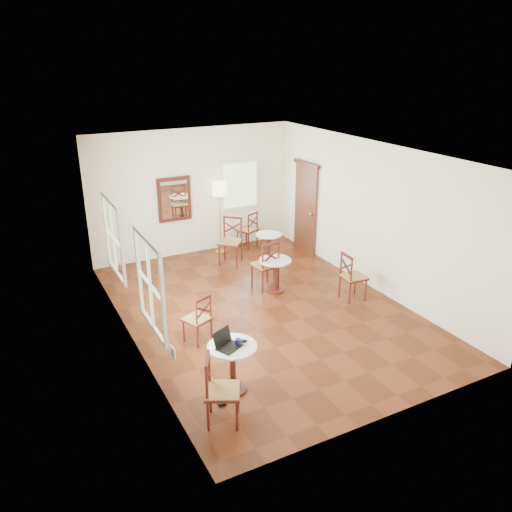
{
  "coord_description": "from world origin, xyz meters",
  "views": [
    {
      "loc": [
        -4.16,
        -7.67,
        4.58
      ],
      "look_at": [
        0.0,
        0.3,
        1.0
      ],
      "focal_mm": 35.92,
      "sensor_mm": 36.0,
      "label": 1
    }
  ],
  "objects_px": {
    "cafe_table_back": "(269,244)",
    "mouse": "(244,341)",
    "power_adapter": "(222,404)",
    "chair_back_b": "(231,241)",
    "chair_mid_a": "(266,265)",
    "cafe_table_near": "(233,363)",
    "navy_mug": "(238,342)",
    "laptop": "(226,343)",
    "chair_near_b": "(221,390)",
    "chair_back_a": "(248,229)",
    "cafe_table_mid": "(275,272)",
    "chair_near_a": "(198,319)",
    "water_glass": "(229,338)",
    "floor_lamp": "(220,194)",
    "chair_mid_b": "(352,277)"
  },
  "relations": [
    {
      "from": "cafe_table_mid",
      "to": "navy_mug",
      "type": "relative_size",
      "value": 5.46
    },
    {
      "from": "cafe_table_mid",
      "to": "laptop",
      "type": "bearing_deg",
      "value": -131.0
    },
    {
      "from": "chair_back_b",
      "to": "navy_mug",
      "type": "relative_size",
      "value": 8.58
    },
    {
      "from": "laptop",
      "to": "water_glass",
      "type": "xyz_separation_m",
      "value": [
        0.1,
        0.12,
        -0.01
      ]
    },
    {
      "from": "cafe_table_back",
      "to": "laptop",
      "type": "distance_m",
      "value": 5.16
    },
    {
      "from": "cafe_table_back",
      "to": "chair_mid_b",
      "type": "relative_size",
      "value": 0.65
    },
    {
      "from": "floor_lamp",
      "to": "water_glass",
      "type": "xyz_separation_m",
      "value": [
        -2.08,
        -5.02,
        -0.69
      ]
    },
    {
      "from": "chair_back_b",
      "to": "chair_back_a",
      "type": "bearing_deg",
      "value": 83.94
    },
    {
      "from": "cafe_table_mid",
      "to": "chair_mid_a",
      "type": "bearing_deg",
      "value": 115.88
    },
    {
      "from": "chair_mid_a",
      "to": "power_adapter",
      "type": "height_order",
      "value": "chair_mid_a"
    },
    {
      "from": "cafe_table_near",
      "to": "navy_mug",
      "type": "height_order",
      "value": "navy_mug"
    },
    {
      "from": "chair_near_a",
      "to": "navy_mug",
      "type": "distance_m",
      "value": 1.56
    },
    {
      "from": "cafe_table_near",
      "to": "laptop",
      "type": "relative_size",
      "value": 1.74
    },
    {
      "from": "chair_back_b",
      "to": "laptop",
      "type": "xyz_separation_m",
      "value": [
        -2.11,
        -4.41,
        0.26
      ]
    },
    {
      "from": "chair_near_b",
      "to": "mouse",
      "type": "xyz_separation_m",
      "value": [
        0.61,
        0.56,
        0.27
      ]
    },
    {
      "from": "mouse",
      "to": "water_glass",
      "type": "relative_size",
      "value": 1.07
    },
    {
      "from": "laptop",
      "to": "navy_mug",
      "type": "distance_m",
      "value": 0.18
    },
    {
      "from": "chair_near_b",
      "to": "mouse",
      "type": "height_order",
      "value": "chair_near_b"
    },
    {
      "from": "floor_lamp",
      "to": "navy_mug",
      "type": "xyz_separation_m",
      "value": [
        -2.01,
        -5.18,
        -0.69
      ]
    },
    {
      "from": "cafe_table_near",
      "to": "chair_mid_a",
      "type": "relative_size",
      "value": 0.71
    },
    {
      "from": "navy_mug",
      "to": "water_glass",
      "type": "distance_m",
      "value": 0.18
    },
    {
      "from": "chair_near_a",
      "to": "chair_back_a",
      "type": "relative_size",
      "value": 0.94
    },
    {
      "from": "chair_mid_a",
      "to": "floor_lamp",
      "type": "bearing_deg",
      "value": -96.6
    },
    {
      "from": "navy_mug",
      "to": "power_adapter",
      "type": "bearing_deg",
      "value": -149.88
    },
    {
      "from": "cafe_table_mid",
      "to": "navy_mug",
      "type": "distance_m",
      "value": 3.4
    },
    {
      "from": "chair_near_b",
      "to": "chair_back_b",
      "type": "distance_m",
      "value": 5.54
    },
    {
      "from": "cafe_table_back",
      "to": "mouse",
      "type": "relative_size",
      "value": 6.51
    },
    {
      "from": "chair_near_a",
      "to": "laptop",
      "type": "relative_size",
      "value": 2.04
    },
    {
      "from": "cafe_table_mid",
      "to": "floor_lamp",
      "type": "xyz_separation_m",
      "value": [
        -0.09,
        2.53,
        1.06
      ]
    },
    {
      "from": "cafe_table_mid",
      "to": "power_adapter",
      "type": "xyz_separation_m",
      "value": [
        -2.47,
        -2.87,
        -0.41
      ]
    },
    {
      "from": "cafe_table_near",
      "to": "chair_near_a",
      "type": "distance_m",
      "value": 1.49
    },
    {
      "from": "cafe_table_back",
      "to": "mouse",
      "type": "height_order",
      "value": "mouse"
    },
    {
      "from": "chair_near_a",
      "to": "chair_mid_a",
      "type": "bearing_deg",
      "value": -170.16
    },
    {
      "from": "chair_near_b",
      "to": "chair_back_a",
      "type": "distance_m",
      "value": 6.61
    },
    {
      "from": "chair_back_a",
      "to": "laptop",
      "type": "distance_m",
      "value": 5.96
    },
    {
      "from": "chair_back_a",
      "to": "water_glass",
      "type": "bearing_deg",
      "value": 36.03
    },
    {
      "from": "chair_mid_b",
      "to": "laptop",
      "type": "xyz_separation_m",
      "value": [
        -3.43,
        -1.59,
        0.32
      ]
    },
    {
      "from": "chair_mid_a",
      "to": "chair_near_b",
      "type": "bearing_deg",
      "value": 47.05
    },
    {
      "from": "cafe_table_mid",
      "to": "chair_back_b",
      "type": "height_order",
      "value": "chair_back_b"
    },
    {
      "from": "cafe_table_back",
      "to": "chair_back_b",
      "type": "xyz_separation_m",
      "value": [
        -0.88,
        0.22,
        0.15
      ]
    },
    {
      "from": "chair_near_a",
      "to": "mouse",
      "type": "distance_m",
      "value": 1.52
    },
    {
      "from": "chair_back_b",
      "to": "floor_lamp",
      "type": "relative_size",
      "value": 0.62
    },
    {
      "from": "cafe_table_mid",
      "to": "power_adapter",
      "type": "relative_size",
      "value": 6.22
    },
    {
      "from": "mouse",
      "to": "water_glass",
      "type": "bearing_deg",
      "value": 140.89
    },
    {
      "from": "power_adapter",
      "to": "chair_near_a",
      "type": "bearing_deg",
      "value": 78.76
    },
    {
      "from": "cafe_table_near",
      "to": "chair_near_b",
      "type": "relative_size",
      "value": 0.75
    },
    {
      "from": "cafe_table_near",
      "to": "chair_near_a",
      "type": "bearing_deg",
      "value": 87.77
    },
    {
      "from": "power_adapter",
      "to": "chair_back_b",
      "type": "bearing_deg",
      "value": 63.63
    },
    {
      "from": "chair_back_b",
      "to": "navy_mug",
      "type": "height_order",
      "value": "chair_back_b"
    },
    {
      "from": "chair_mid_b",
      "to": "mouse",
      "type": "relative_size",
      "value": 9.96
    }
  ]
}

